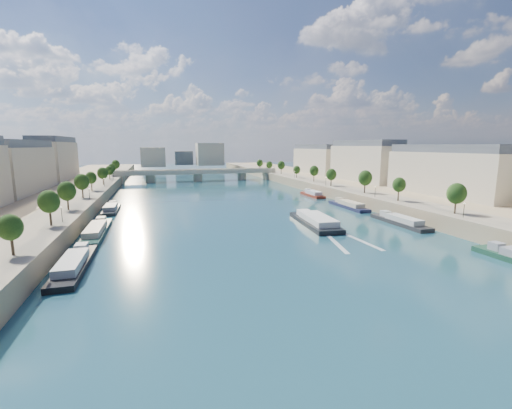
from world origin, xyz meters
TOP-DOWN VIEW (x-y plane):
  - ground at (0.00, 100.00)m, footprint 700.00×700.00m
  - quay_left at (-72.00, 100.00)m, footprint 44.00×520.00m
  - quay_right at (72.00, 100.00)m, footprint 44.00×520.00m
  - pave_left at (-57.00, 100.00)m, footprint 14.00×520.00m
  - pave_right at (57.00, 100.00)m, footprint 14.00×520.00m
  - trees_left at (-55.00, 102.00)m, footprint 4.80×268.80m
  - trees_right at (55.00, 110.00)m, footprint 4.80×268.80m
  - lamps_left at (-52.50, 90.00)m, footprint 0.36×200.36m
  - lamps_right at (52.50, 105.00)m, footprint 0.36×200.36m
  - buildings_right at (85.00, 112.00)m, footprint 16.00×226.00m
  - skyline at (3.19, 319.52)m, footprint 79.00×42.00m
  - bridge at (0.00, 215.22)m, footprint 112.00×12.00m
  - tour_barge at (19.24, 68.67)m, footprint 10.61×28.76m
  - wake at (19.24, 52.08)m, footprint 10.74×26.02m
  - moored_barges_left at (-45.50, 51.28)m, footprint 5.00×156.28m
  - moored_barges_right at (45.50, 55.41)m, footprint 5.00×159.55m

SIDE VIEW (x-z plane):
  - ground at x=0.00m, z-range 0.00..0.00m
  - wake at x=19.24m, z-range 0.00..0.04m
  - moored_barges_left at x=-45.50m, z-range -0.96..2.64m
  - moored_barges_right at x=45.50m, z-range -0.96..2.64m
  - tour_barge at x=19.24m, z-range -0.84..2.98m
  - quay_left at x=-72.00m, z-range 0.00..5.00m
  - quay_right at x=72.00m, z-range 0.00..5.00m
  - pave_left at x=-57.00m, z-range 5.00..5.10m
  - pave_right at x=57.00m, z-range 5.00..5.10m
  - bridge at x=0.00m, z-range 1.01..9.16m
  - lamps_left at x=-52.50m, z-range 5.64..9.92m
  - lamps_right at x=52.50m, z-range 5.64..9.92m
  - trees_left at x=-55.00m, z-range 6.35..14.61m
  - trees_right at x=55.00m, z-range 6.35..14.61m
  - skyline at x=3.19m, z-range 3.66..25.66m
  - buildings_right at x=85.00m, z-range 4.85..28.05m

